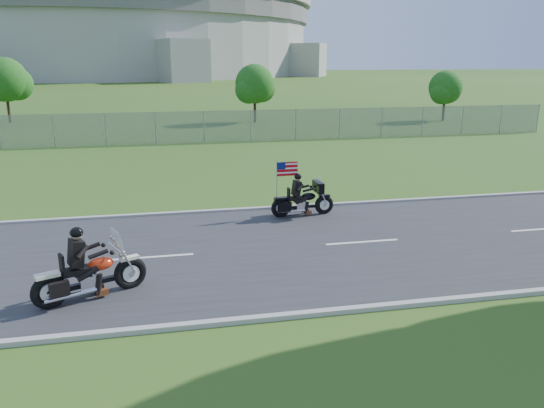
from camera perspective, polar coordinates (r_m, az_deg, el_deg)
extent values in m
plane|color=#214B17|center=(14.84, -4.97, -5.30)|extent=(420.00, 420.00, 0.00)
cube|color=#28282B|center=(14.84, -4.98, -5.22)|extent=(120.00, 8.00, 0.04)
cube|color=#9E9B93|center=(18.65, -6.45, -0.80)|extent=(120.00, 0.18, 0.12)
cube|color=#9E9B93|center=(11.16, -2.46, -12.34)|extent=(120.00, 0.18, 0.12)
cube|color=gray|center=(34.24, -17.48, 7.67)|extent=(60.00, 0.03, 2.00)
cylinder|color=#A3A099|center=(184.78, -18.06, 16.27)|extent=(130.00, 130.00, 20.00)
cylinder|color=#605E5B|center=(185.10, -18.25, 18.42)|extent=(132.00, 132.00, 4.00)
cylinder|color=#382316|center=(44.62, -1.86, 10.37)|extent=(0.22, 0.22, 2.52)
sphere|color=#144412|center=(44.49, -1.88, 12.79)|extent=(3.20, 3.20, 3.20)
sphere|color=#144412|center=(45.09, -1.17, 12.38)|extent=(2.40, 2.40, 2.40)
sphere|color=#144412|center=(44.03, -2.52, 12.17)|extent=(2.24, 2.24, 2.24)
cylinder|color=#382316|center=(49.55, -26.52, 9.45)|extent=(0.22, 0.22, 2.80)
sphere|color=#144412|center=(49.43, -26.82, 11.86)|extent=(3.60, 3.60, 3.60)
sphere|color=#144412|center=(49.79, -25.79, 11.54)|extent=(2.70, 2.70, 2.70)
cylinder|color=#382316|center=(48.14, 17.99, 9.85)|extent=(0.22, 0.22, 2.24)
sphere|color=#144412|center=(48.02, 18.16, 11.84)|extent=(2.80, 2.80, 2.80)
sphere|color=#144412|center=(48.68, 18.47, 11.47)|extent=(2.10, 2.10, 2.10)
sphere|color=#144412|center=(47.50, 17.80, 11.35)|extent=(1.96, 1.96, 1.96)
torus|color=black|center=(12.90, -15.00, -7.17)|extent=(0.80, 0.49, 0.79)
torus|color=black|center=(12.47, -22.84, -8.71)|extent=(0.80, 0.49, 0.79)
ellipsoid|color=red|center=(12.57, -17.98, -6.14)|extent=(0.68, 0.55, 0.30)
cube|color=black|center=(12.46, -20.39, -6.78)|extent=(0.66, 0.53, 0.13)
cube|color=black|center=(12.32, -20.33, -4.95)|extent=(0.40, 0.49, 0.58)
sphere|color=black|center=(12.19, -20.29, -2.90)|extent=(0.38, 0.38, 0.29)
cube|color=silver|center=(12.52, -16.32, -3.61)|extent=(0.23, 0.46, 0.42)
torus|color=black|center=(18.36, 5.62, -0.07)|extent=(0.68, 0.20, 0.68)
torus|color=black|center=(17.90, 0.95, -0.40)|extent=(0.68, 0.20, 0.68)
ellipsoid|color=black|center=(18.09, 3.93, 0.81)|extent=(0.52, 0.32, 0.26)
cube|color=black|center=(17.96, 2.49, 0.60)|extent=(0.51, 0.30, 0.11)
cube|color=black|center=(17.88, 2.65, 1.72)|extent=(0.24, 0.38, 0.50)
sphere|color=black|center=(17.81, 2.80, 2.95)|extent=(0.26, 0.26, 0.25)
cube|color=black|center=(18.12, 4.99, 1.86)|extent=(0.24, 0.74, 0.36)
cube|color=#B70C11|center=(17.84, 1.66, 3.79)|extent=(0.73, 0.05, 0.47)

